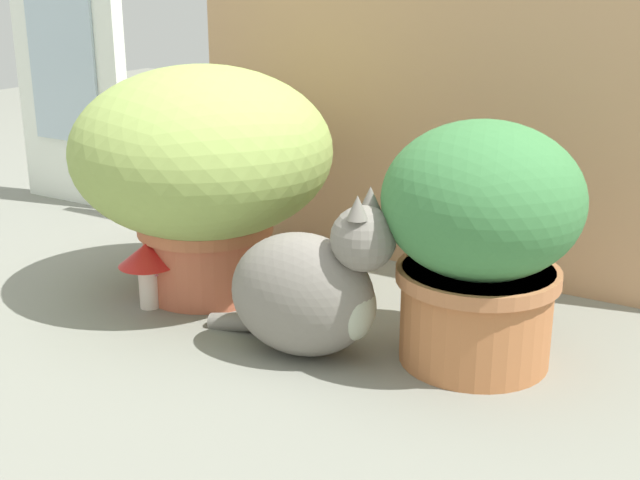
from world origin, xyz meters
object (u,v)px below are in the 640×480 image
at_px(leafy_planter, 480,235).
at_px(mushroom_ornament_red, 147,260).
at_px(grass_planter, 203,163).
at_px(cat, 311,289).
at_px(mushroom_ornament_pink, 152,268).

xyz_separation_m(leafy_planter, mushroom_ornament_red, (-0.64, -0.11, -0.13)).
height_order(grass_planter, mushroom_ornament_red, grass_planter).
height_order(cat, mushroom_ornament_red, cat).
bearing_deg(leafy_planter, grass_planter, 178.59).
bearing_deg(mushroom_ornament_pink, cat, -4.68).
bearing_deg(grass_planter, mushroom_ornament_red, -108.93).
relative_size(leafy_planter, cat, 1.08).
bearing_deg(mushroom_ornament_red, mushroom_ornament_pink, 111.89).
xyz_separation_m(grass_planter, mushroom_ornament_pink, (-0.05, -0.11, -0.20)).
height_order(grass_planter, leafy_planter, grass_planter).
relative_size(grass_planter, cat, 1.35).
height_order(leafy_planter, mushroom_ornament_red, leafy_planter).
relative_size(cat, mushroom_ornament_pink, 3.54).
bearing_deg(mushroom_ornament_pink, leafy_planter, 8.41).
xyz_separation_m(grass_planter, cat, (0.34, -0.14, -0.15)).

